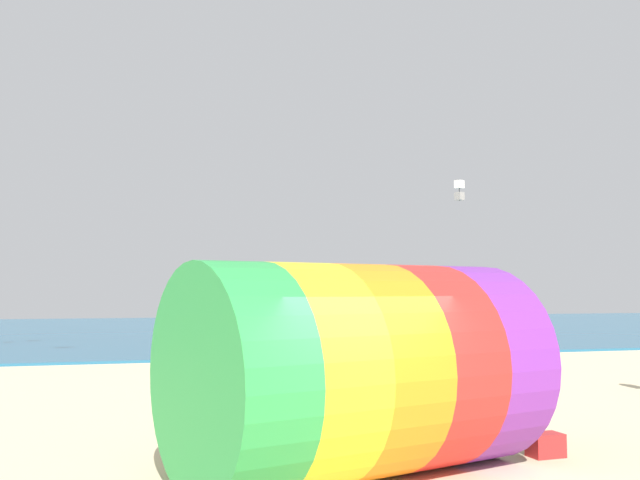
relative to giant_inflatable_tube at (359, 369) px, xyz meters
name	(u,v)px	position (x,y,z in m)	size (l,w,h in m)	color
sea	(175,330)	(-0.17, 36.67, -1.42)	(120.00, 40.00, 0.10)	#236084
giant_inflatable_tube	(359,369)	(0.00, 0.00, 0.00)	(5.61, 4.29, 2.95)	green
kite_handler	(521,391)	(3.45, 1.55, -0.63)	(0.29, 0.40, 1.66)	#726651
kite_white_box	(459,190)	(8.35, 13.71, 4.70)	(0.36, 0.36, 0.76)	white
cooler_box	(545,445)	(3.16, 0.38, -1.29)	(0.52, 0.36, 0.36)	red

